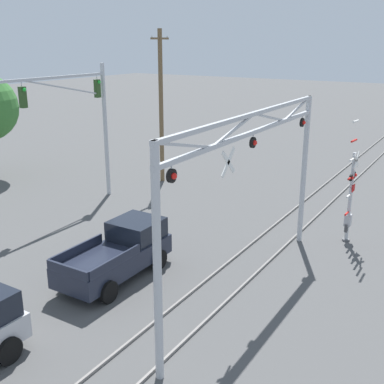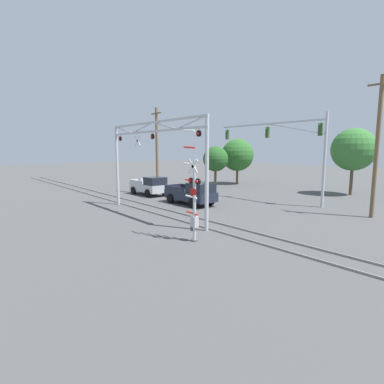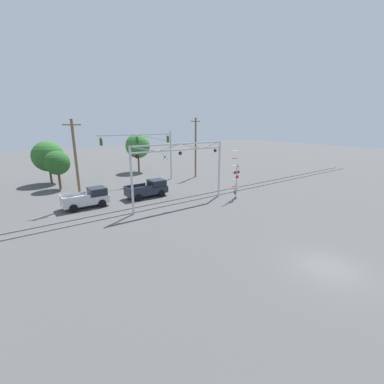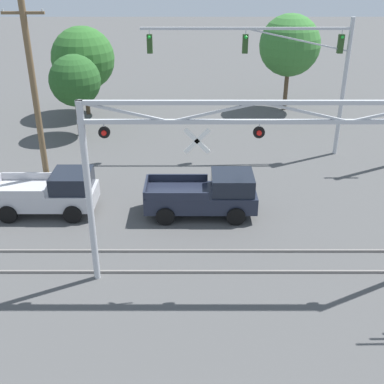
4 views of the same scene
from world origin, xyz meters
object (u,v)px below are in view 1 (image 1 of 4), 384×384
object	(u,v)px
crossing_signal_mast	(350,198)
traffic_signal_span	(67,111)
pickup_truck_lead	(120,252)
crossing_gantry	(252,171)
utility_pole_right	(161,106)

from	to	relation	value
crossing_signal_mast	traffic_signal_span	distance (m)	15.15
pickup_truck_lead	crossing_gantry	bearing A→B (deg)	-73.74
traffic_signal_span	utility_pole_right	xyz separation A→B (m)	(7.14, -1.11, -0.43)
crossing_signal_mast	pickup_truck_lead	world-z (taller)	crossing_signal_mast
crossing_gantry	pickup_truck_lead	distance (m)	6.37
traffic_signal_span	pickup_truck_lead	xyz separation A→B (m)	(-5.02, -7.56, -4.49)
crossing_gantry	traffic_signal_span	world-z (taller)	traffic_signal_span
traffic_signal_span	pickup_truck_lead	distance (m)	10.12
traffic_signal_span	utility_pole_right	world-z (taller)	utility_pole_right
crossing_signal_mast	traffic_signal_span	xyz separation A→B (m)	(-3.22, 14.43, 3.32)
traffic_signal_span	pickup_truck_lead	world-z (taller)	traffic_signal_span
pickup_truck_lead	crossing_signal_mast	bearing A→B (deg)	-39.83
pickup_truck_lead	utility_pole_right	bearing A→B (deg)	27.94
traffic_signal_span	utility_pole_right	distance (m)	7.24
pickup_truck_lead	utility_pole_right	distance (m)	14.34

